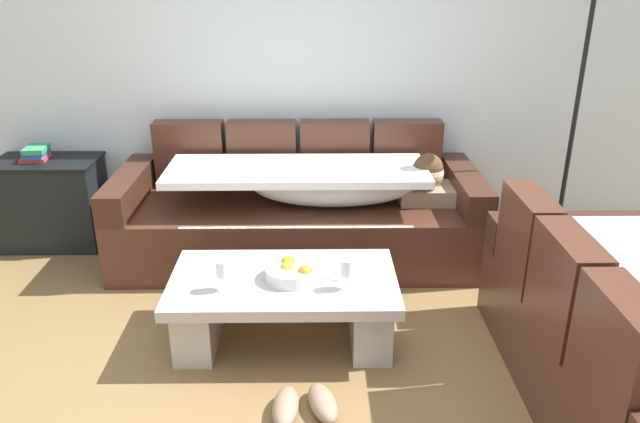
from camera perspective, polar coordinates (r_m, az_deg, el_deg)
The scene contains 13 objects.
ground_plane at distance 2.97m, azimuth -5.31°, elevation -18.16°, with size 14.00×14.00×0.00m, color brown.
back_wall at distance 4.44m, azimuth -3.84°, elevation 14.86°, with size 9.00×0.10×2.70m, color silver.
couch_along_wall at distance 4.19m, azimuth -1.52°, elevation -0.05°, with size 2.45×0.92×0.88m.
couch_near_window at distance 3.09m, azimuth 27.51°, elevation -11.40°, with size 0.92×1.84×0.88m.
coffee_table at distance 3.30m, azimuth -3.40°, elevation -8.37°, with size 1.20×0.68×0.38m.
fruit_bowl at distance 3.20m, azimuth -2.63°, elevation -5.66°, with size 0.28×0.28×0.10m.
wine_glass_near_left at distance 3.10m, azimuth -9.14°, elevation -5.43°, with size 0.07×0.07×0.17m.
wine_glass_near_right at distance 3.07m, azimuth 2.52°, elevation -5.36°, with size 0.07×0.07×0.17m.
open_magazine at distance 3.31m, azimuth -0.04°, elevation -5.33°, with size 0.28×0.21×0.01m, color white.
side_cabinet at distance 4.79m, azimuth -23.85°, elevation 0.78°, with size 0.72×0.44×0.64m.
book_stack_on_cabinet at distance 4.70m, azimuth -25.10°, elevation 4.96°, with size 0.19×0.22×0.10m.
floor_lamp at distance 4.36m, azimuth 22.66°, elevation 9.97°, with size 0.33×0.31×1.95m.
pair_of_shoes at distance 2.92m, azimuth -1.49°, elevation -17.68°, with size 0.33×0.31×0.09m.
Camera 1 is at (0.23, -2.25, 1.92)m, focal length 34.12 mm.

